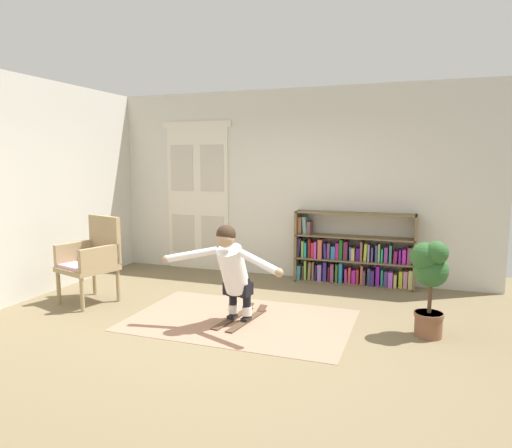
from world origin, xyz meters
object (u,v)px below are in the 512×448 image
Objects in this scene: wicker_chair at (92,257)px; potted_plant at (430,277)px; skis_pair at (241,318)px; bookshelf at (352,257)px; person_skier at (232,267)px.

wicker_chair is 1.09× the size of potted_plant.
potted_plant is 1.14× the size of skis_pair.
bookshelf is 1.20× the size of person_skier.
potted_plant is at bearing 11.03° from person_skier.
potted_plant is (4.06, 0.19, 0.05)m from wicker_chair.
person_skier is (-2.03, -0.40, 0.03)m from potted_plant.
bookshelf reaches higher than potted_plant.
potted_plant reaches higher than skis_pair.
person_skier reaches higher than bookshelf.
skis_pair is (-0.97, -1.98, -0.39)m from bookshelf.
potted_plant is at bearing 5.66° from skis_pair.
wicker_chair is 2.13m from skis_pair.
person_skier reaches higher than skis_pair.
bookshelf is 1.58× the size of wicker_chair.
potted_plant is 0.69× the size of person_skier.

